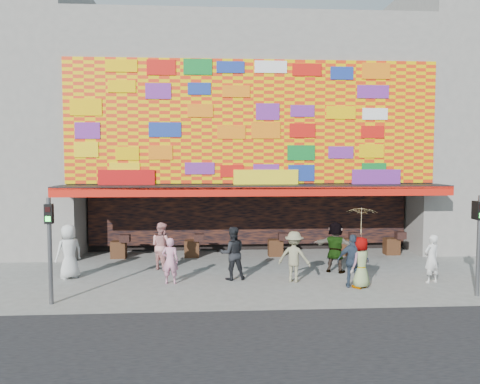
% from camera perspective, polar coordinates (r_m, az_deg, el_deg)
% --- Properties ---
extents(ground, '(90.00, 90.00, 0.00)m').
position_cam_1_polar(ground, '(15.34, 2.99, -11.34)').
color(ground, slate).
rests_on(ground, ground).
extents(road_strip, '(30.00, 8.00, 0.02)m').
position_cam_1_polar(road_strip, '(9.30, 8.00, -21.83)').
color(road_strip, black).
rests_on(road_strip, ground).
extents(shop_building, '(15.20, 9.40, 10.00)m').
position_cam_1_polar(shop_building, '(22.97, 0.66, 6.94)').
color(shop_building, gray).
rests_on(shop_building, ground).
extents(signal_left, '(0.22, 0.20, 3.00)m').
position_cam_1_polar(signal_left, '(14.10, -22.19, -5.26)').
color(signal_left, '#59595B').
rests_on(signal_left, ground).
extents(signal_right, '(0.22, 0.20, 3.00)m').
position_cam_1_polar(signal_right, '(15.55, 27.13, -4.57)').
color(signal_right, '#59595B').
rests_on(signal_right, ground).
extents(ped_a, '(1.07, 1.05, 1.86)m').
position_cam_1_polar(ped_a, '(17.04, -20.13, -6.83)').
color(ped_a, silver).
rests_on(ped_a, ground).
extents(ped_b, '(0.58, 0.40, 1.52)m').
position_cam_1_polar(ped_b, '(15.56, -8.51, -8.29)').
color(ped_b, '#CB839F').
rests_on(ped_b, ground).
extents(ped_c, '(0.97, 0.80, 1.79)m').
position_cam_1_polar(ped_c, '(15.89, -0.93, -7.47)').
color(ped_c, black).
rests_on(ped_c, ground).
extents(ped_d, '(1.24, 1.01, 1.68)m').
position_cam_1_polar(ped_d, '(15.72, 6.62, -7.84)').
color(ped_d, gray).
rests_on(ped_d, ground).
extents(ped_e, '(1.05, 0.59, 1.69)m').
position_cam_1_polar(ped_e, '(15.38, 13.63, -8.17)').
color(ped_e, '#2B394C').
rests_on(ped_e, ground).
extents(ped_f, '(1.76, 1.28, 1.84)m').
position_cam_1_polar(ped_f, '(17.24, 11.56, -6.57)').
color(ped_f, gray).
rests_on(ped_f, ground).
extents(ped_g, '(0.94, 0.89, 1.62)m').
position_cam_1_polar(ped_g, '(15.39, 14.52, -8.32)').
color(ped_g, gray).
rests_on(ped_g, ground).
extents(ped_h, '(0.68, 0.56, 1.60)m').
position_cam_1_polar(ped_h, '(16.74, 22.33, -7.53)').
color(ped_h, silver).
rests_on(ped_h, ground).
extents(ped_i, '(1.08, 1.06, 1.75)m').
position_cam_1_polar(ped_i, '(17.57, -9.53, -6.49)').
color(ped_i, '#D9908C').
rests_on(ped_i, ground).
extents(parasol, '(1.05, 1.06, 1.82)m').
position_cam_1_polar(parasol, '(15.17, 14.61, -3.42)').
color(parasol, beige).
rests_on(parasol, ground).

